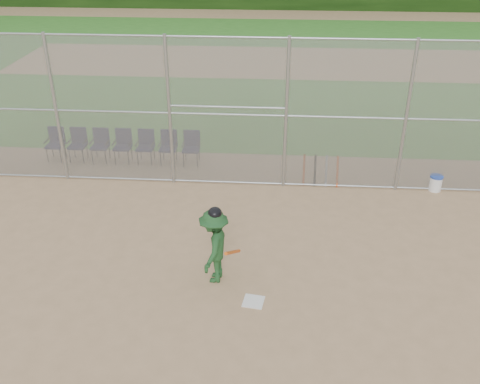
# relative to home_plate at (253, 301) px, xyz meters

# --- Properties ---
(ground) EXTENTS (100.00, 100.00, 0.00)m
(ground) POSITION_rel_home_plate_xyz_m (-0.43, -0.11, -0.01)
(ground) COLOR tan
(ground) RESTS_ON ground
(grass_strip) EXTENTS (100.00, 100.00, 0.00)m
(grass_strip) POSITION_rel_home_plate_xyz_m (-0.43, 17.89, -0.00)
(grass_strip) COLOR #2D6E21
(grass_strip) RESTS_ON ground
(dirt_patch_far) EXTENTS (24.00, 24.00, 0.00)m
(dirt_patch_far) POSITION_rel_home_plate_xyz_m (-0.43, 17.89, -0.00)
(dirt_patch_far) COLOR tan
(dirt_patch_far) RESTS_ON ground
(backstop_fence) EXTENTS (16.09, 0.09, 4.00)m
(backstop_fence) POSITION_rel_home_plate_xyz_m (-0.43, 4.89, 2.06)
(backstop_fence) COLOR gray
(backstop_fence) RESTS_ON ground
(home_plate) EXTENTS (0.44, 0.44, 0.02)m
(home_plate) POSITION_rel_home_plate_xyz_m (0.00, 0.00, 0.00)
(home_plate) COLOR silver
(home_plate) RESTS_ON ground
(batter_at_plate) EXTENTS (0.90, 1.33, 1.68)m
(batter_at_plate) POSITION_rel_home_plate_xyz_m (-0.82, 0.67, 0.80)
(batter_at_plate) COLOR #1D4A22
(batter_at_plate) RESTS_ON ground
(water_cooler) EXTENTS (0.34, 0.34, 0.43)m
(water_cooler) POSITION_rel_home_plate_xyz_m (4.61, 4.90, 0.21)
(water_cooler) COLOR white
(water_cooler) RESTS_ON ground
(spare_bats) EXTENTS (0.96, 0.41, 0.83)m
(spare_bats) POSITION_rel_home_plate_xyz_m (1.57, 5.06, 0.40)
(spare_bats) COLOR #D84C14
(spare_bats) RESTS_ON ground
(chair_0) EXTENTS (0.54, 0.52, 0.96)m
(chair_0) POSITION_rel_home_plate_xyz_m (-6.18, 6.11, 0.47)
(chair_0) COLOR #0E0E34
(chair_0) RESTS_ON ground
(chair_1) EXTENTS (0.54, 0.52, 0.96)m
(chair_1) POSITION_rel_home_plate_xyz_m (-5.51, 6.11, 0.47)
(chair_1) COLOR #0E0E34
(chair_1) RESTS_ON ground
(chair_2) EXTENTS (0.54, 0.52, 0.96)m
(chair_2) POSITION_rel_home_plate_xyz_m (-4.83, 6.11, 0.47)
(chair_2) COLOR #0E0E34
(chair_2) RESTS_ON ground
(chair_3) EXTENTS (0.54, 0.52, 0.96)m
(chair_3) POSITION_rel_home_plate_xyz_m (-4.15, 6.11, 0.47)
(chair_3) COLOR #0E0E34
(chair_3) RESTS_ON ground
(chair_4) EXTENTS (0.54, 0.52, 0.96)m
(chair_4) POSITION_rel_home_plate_xyz_m (-3.48, 6.11, 0.47)
(chair_4) COLOR #0E0E34
(chair_4) RESTS_ON ground
(chair_5) EXTENTS (0.54, 0.52, 0.96)m
(chair_5) POSITION_rel_home_plate_xyz_m (-2.80, 6.11, 0.47)
(chair_5) COLOR #0E0E34
(chair_5) RESTS_ON ground
(chair_6) EXTENTS (0.54, 0.52, 0.96)m
(chair_6) POSITION_rel_home_plate_xyz_m (-2.12, 6.11, 0.47)
(chair_6) COLOR #0E0E34
(chair_6) RESTS_ON ground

